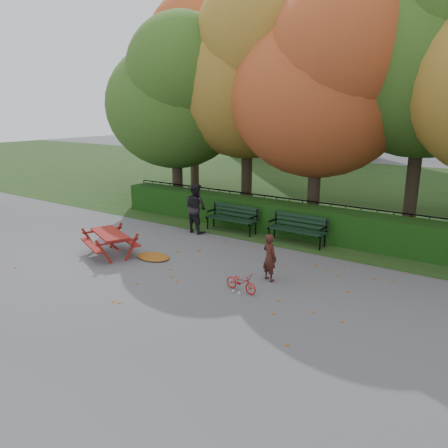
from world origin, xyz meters
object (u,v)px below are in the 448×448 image
Objects in this scene: tree_a at (178,95)px; tree_f at (196,72)px; tree_b at (253,71)px; adult at (195,208)px; bicycle at (241,282)px; tree_d at (440,42)px; child at (270,257)px; tree_c at (326,83)px; picnic_table at (110,238)px; bench_left at (233,216)px; bench_right at (298,227)px.

tree_a is 4.31m from tree_f.
tree_b is at bearing 23.05° from tree_a.
adult is (0.19, -3.85, -4.57)m from tree_b.
tree_f is 9.36m from adult.
adult reaches higher than bicycle.
bicycle is (4.06, -7.12, -5.18)m from tree_b.
tree_a is 4.49× the size of adult.
tree_d reaches higher than child.
tree_b is 10.34× the size of bicycle.
bicycle is at bearing -82.93° from tree_c.
tree_c reaches higher than picnic_table.
tree_d reaches higher than picnic_table.
bench_left is 0.93× the size of picnic_table.
tree_f is at bearing 137.98° from picnic_table.
child is (0.72, -3.12, 0.06)m from bench_right.
tree_f is 14.10m from bicycle.
tree_b is 8.91m from child.
tree_b is 7.54× the size of child.
tree_a is 9.33m from tree_d.
child is 4.70m from adult.
tree_b reaches higher than tree_a.
tree_b is at bearing -175.62° from tree_d.
tree_f is 4.77× the size of picnic_table.
tree_a is 10.01m from bicycle.
picnic_table is (-0.35, -7.08, -4.88)m from tree_b.
child is at bearing -55.32° from tree_b.
tree_f is 11.19m from bench_right.
tree_d is 9.11m from adult.
tree_d reaches higher than bench_right.
tree_a is 0.78× the size of tree_d.
tree_f reaches higher than tree_a.
picnic_table is at bearing 30.63° from child.
tree_c reaches higher than child.
tree_c is at bearing 46.64° from bench_left.
tree_c is at bearing -13.45° from tree_b.
tree_c is 4.80× the size of adult.
picnic_table is at bearing -65.61° from tree_f.
tree_b reaches higher than bench_right.
bench_left is 5.02m from bicycle.
tree_b is 0.96× the size of tree_f.
picnic_table is (-6.67, -7.57, -5.46)m from tree_d.
bench_left is (-5.18, -3.53, -5.46)m from tree_d.
tree_b is 3.42m from tree_c.
picnic_table is (-3.89, -4.04, -0.00)m from bench_right.
tree_a is 3.11m from tree_b.
tree_d is at bearing -87.78° from child.
picnic_table is 1.16× the size of adult.
tree_f is at bearing -45.34° from adult.
adult reaches higher than picnic_table.
tree_b is 6.37m from tree_d.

